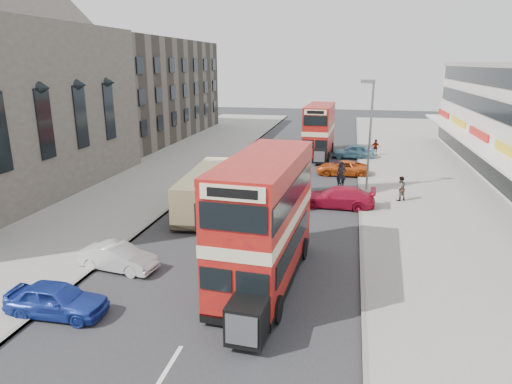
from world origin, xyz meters
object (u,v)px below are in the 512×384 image
Objects in this scene: car_right_b at (342,168)px; pedestrian_near at (400,188)px; coach at (208,189)px; car_right_a at (338,197)px; street_lamp at (370,127)px; bus_second at (319,130)px; pedestrian_far at (375,147)px; car_right_c at (353,151)px; car_left_near at (57,299)px; bus_main at (264,220)px; car_left_front at (118,257)px; cyclist at (341,181)px.

car_right_b is 8.23m from pedestrian_near.
car_right_a is at bearing 11.11° from coach.
car_right_a is at bearing -113.60° from street_lamp.
pedestrian_far is (5.70, 0.74, -1.69)m from bus_second.
street_lamp is at bearing 28.82° from coach.
car_right_c is (3.49, -0.65, -1.94)m from bus_second.
coach is 13.55m from car_left_near.
car_right_c is 2.62m from pedestrian_far.
car_right_b is at bearing -94.51° from bus_main.
bus_second is (0.23, 28.40, -0.19)m from bus_main.
coach is 23.12m from pedestrian_far.
coach is 20.87m from car_right_c.
street_lamp is 4.73× the size of pedestrian_near.
street_lamp is 1.68× the size of car_right_a.
pedestrian_near is at bearing 29.74° from car_right_b.
bus_main reaches higher than coach.
bus_second is 4.05m from car_right_c.
car_right_a reaches higher than car_left_front.
pedestrian_near is (3.20, -14.48, 0.30)m from car_right_c.
coach is 2.38× the size of car_left_near.
street_lamp is 1.82× the size of car_right_b.
car_right_b is (8.31, 11.39, -0.79)m from coach.
car_right_b is 7.39m from car_right_c.
bus_second is 5.99m from pedestrian_far.
street_lamp is 5.02× the size of pedestrian_far.
car_right_a reaches higher than car_left_near.
bus_main is 2.57× the size of car_left_near.
car_left_front is (0.34, 4.08, -0.05)m from car_left_near.
coach is (-5.46, 9.02, -1.43)m from bus_main.
street_lamp is 0.88× the size of bus_second.
car_right_b is at bearing 109.98° from bus_second.
pedestrian_near is 0.74× the size of cyclist.
street_lamp is at bearing -31.57° from car_left_near.
street_lamp is 1.95× the size of car_right_c.
bus_second is 20.23m from coach.
car_right_b is 2.60× the size of pedestrian_near.
bus_second is (-4.47, 12.72, -2.14)m from street_lamp.
car_right_c is at bearing -94.20° from bus_main.
car_left_near is 0.80× the size of car_right_a.
pedestrian_far is at bearing 160.60° from car_right_b.
cyclist is at bearing 103.04° from bus_second.
bus_main is 5.78× the size of pedestrian_near.
car_right_b is (-1.85, 4.73, -4.16)m from street_lamp.
coach is at bearing -72.29° from car_right_a.
car_left_near is at bearing -30.14° from car_right_a.
car_left_front is (-6.81, -0.32, -2.23)m from bus_main.
bus_second is at bearing -87.02° from bus_main.
bus_second reaches higher than car_right_c.
street_lamp is 4.40m from cyclist.
car_right_b is at bearing -94.41° from pedestrian_near.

